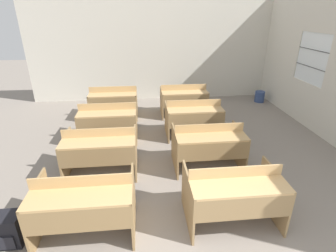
# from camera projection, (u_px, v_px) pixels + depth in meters

# --- Properties ---
(wall_back) EXTENTS (7.30, 0.06, 3.11)m
(wall_back) POSITION_uv_depth(u_px,v_px,m) (152.00, 48.00, 7.85)
(wall_back) COLOR beige
(wall_back) RESTS_ON ground_plane
(bench_front_left) EXTENTS (1.19, 0.85, 0.84)m
(bench_front_left) POSITION_uv_depth(u_px,v_px,m) (85.00, 202.00, 3.19)
(bench_front_left) COLOR olive
(bench_front_left) RESTS_ON ground_plane
(bench_front_right) EXTENTS (1.19, 0.85, 0.84)m
(bench_front_right) POSITION_uv_depth(u_px,v_px,m) (233.00, 192.00, 3.36)
(bench_front_right) COLOR #97784E
(bench_front_right) RESTS_ON ground_plane
(bench_second_left) EXTENTS (1.19, 0.85, 0.84)m
(bench_second_left) POSITION_uv_depth(u_px,v_px,m) (101.00, 149.00, 4.41)
(bench_second_left) COLOR #95764C
(bench_second_left) RESTS_ON ground_plane
(bench_second_right) EXTENTS (1.19, 0.85, 0.84)m
(bench_second_right) POSITION_uv_depth(u_px,v_px,m) (208.00, 144.00, 4.58)
(bench_second_right) COLOR olive
(bench_second_right) RESTS_ON ground_plane
(bench_third_left) EXTENTS (1.19, 0.85, 0.84)m
(bench_third_left) POSITION_uv_depth(u_px,v_px,m) (108.00, 120.00, 5.57)
(bench_third_left) COLOR #95774D
(bench_third_left) RESTS_ON ground_plane
(bench_third_right) EXTENTS (1.19, 0.85, 0.84)m
(bench_third_right) POSITION_uv_depth(u_px,v_px,m) (193.00, 116.00, 5.77)
(bench_third_right) COLOR #96774D
(bench_third_right) RESTS_ON ground_plane
(bench_back_left) EXTENTS (1.19, 0.85, 0.84)m
(bench_back_left) POSITION_uv_depth(u_px,v_px,m) (114.00, 101.00, 6.77)
(bench_back_left) COLOR #95764C
(bench_back_left) RESTS_ON ground_plane
(bench_back_right) EXTENTS (1.19, 0.85, 0.84)m
(bench_back_right) POSITION_uv_depth(u_px,v_px,m) (184.00, 99.00, 6.95)
(bench_back_right) COLOR #97784E
(bench_back_right) RESTS_ON ground_plane
(wastepaper_bin) EXTENTS (0.29, 0.29, 0.33)m
(wastepaper_bin) POSITION_uv_depth(u_px,v_px,m) (260.00, 97.00, 8.07)
(wastepaper_bin) COLOR #33477A
(wastepaper_bin) RESTS_ON ground_plane
(schoolbag) EXTENTS (0.35, 0.29, 0.41)m
(schoolbag) POSITION_uv_depth(u_px,v_px,m) (8.00, 230.00, 3.12)
(schoolbag) COLOR black
(schoolbag) RESTS_ON ground_plane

